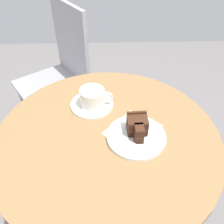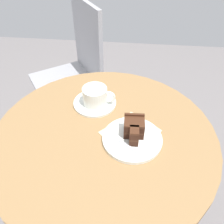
{
  "view_description": "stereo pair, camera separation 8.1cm",
  "coord_description": "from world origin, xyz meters",
  "px_view_note": "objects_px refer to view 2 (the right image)",
  "views": [
    {
      "loc": [
        0.0,
        -0.53,
        1.33
      ],
      "look_at": [
        0.02,
        0.06,
        0.78
      ],
      "focal_mm": 38.0,
      "sensor_mm": 36.0,
      "label": 1
    },
    {
      "loc": [
        0.08,
        -0.53,
        1.33
      ],
      "look_at": [
        0.02,
        0.06,
        0.78
      ],
      "focal_mm": 38.0,
      "sensor_mm": 36.0,
      "label": 2
    }
  ],
  "objects_px": {
    "teaspoon": "(107,104)",
    "saucer": "(95,103)",
    "cake_plate": "(132,139)",
    "fork": "(117,139)",
    "napkin": "(131,133)",
    "cake_slice": "(134,128)",
    "coffee_cup": "(95,96)",
    "cafe_chair": "(77,66)"
  },
  "relations": [
    {
      "from": "teaspoon",
      "to": "cake_plate",
      "type": "distance_m",
      "value": 0.19
    },
    {
      "from": "cake_plate",
      "to": "fork",
      "type": "xyz_separation_m",
      "value": [
        -0.05,
        -0.01,
        0.01
      ]
    },
    {
      "from": "saucer",
      "to": "fork",
      "type": "relative_size",
      "value": 1.4
    },
    {
      "from": "cafe_chair",
      "to": "teaspoon",
      "type": "bearing_deg",
      "value": -10.89
    },
    {
      "from": "saucer",
      "to": "cafe_chair",
      "type": "bearing_deg",
      "value": 110.39
    },
    {
      "from": "cake_slice",
      "to": "fork",
      "type": "bearing_deg",
      "value": -154.47
    },
    {
      "from": "saucer",
      "to": "napkin",
      "type": "relative_size",
      "value": 0.75
    },
    {
      "from": "cake_plate",
      "to": "fork",
      "type": "height_order",
      "value": "fork"
    },
    {
      "from": "saucer",
      "to": "teaspoon",
      "type": "relative_size",
      "value": 1.66
    },
    {
      "from": "coffee_cup",
      "to": "cafe_chair",
      "type": "distance_m",
      "value": 0.68
    },
    {
      "from": "cake_slice",
      "to": "cake_plate",
      "type": "bearing_deg",
      "value": -103.52
    },
    {
      "from": "teaspoon",
      "to": "saucer",
      "type": "bearing_deg",
      "value": -117.88
    },
    {
      "from": "teaspoon",
      "to": "fork",
      "type": "relative_size",
      "value": 0.84
    },
    {
      "from": "cake_plate",
      "to": "fork",
      "type": "relative_size",
      "value": 1.67
    },
    {
      "from": "fork",
      "to": "cafe_chair",
      "type": "relative_size",
      "value": 0.13
    },
    {
      "from": "teaspoon",
      "to": "cake_slice",
      "type": "distance_m",
      "value": 0.18
    },
    {
      "from": "coffee_cup",
      "to": "napkin",
      "type": "height_order",
      "value": "coffee_cup"
    },
    {
      "from": "teaspoon",
      "to": "cafe_chair",
      "type": "bearing_deg",
      "value": -173.93
    },
    {
      "from": "saucer",
      "to": "coffee_cup",
      "type": "height_order",
      "value": "coffee_cup"
    },
    {
      "from": "teaspoon",
      "to": "cafe_chair",
      "type": "xyz_separation_m",
      "value": [
        -0.27,
        0.6,
        -0.21
      ]
    },
    {
      "from": "fork",
      "to": "napkin",
      "type": "xyz_separation_m",
      "value": [
        0.04,
        0.04,
        -0.01
      ]
    },
    {
      "from": "fork",
      "to": "napkin",
      "type": "distance_m",
      "value": 0.06
    },
    {
      "from": "saucer",
      "to": "fork",
      "type": "height_order",
      "value": "fork"
    },
    {
      "from": "cake_slice",
      "to": "fork",
      "type": "height_order",
      "value": "cake_slice"
    },
    {
      "from": "teaspoon",
      "to": "cake_plate",
      "type": "bearing_deg",
      "value": 14.54
    },
    {
      "from": "cake_slice",
      "to": "cafe_chair",
      "type": "bearing_deg",
      "value": 116.47
    },
    {
      "from": "teaspoon",
      "to": "cake_plate",
      "type": "xyz_separation_m",
      "value": [
        0.1,
        -0.16,
        -0.01
      ]
    },
    {
      "from": "teaspoon",
      "to": "cafe_chair",
      "type": "relative_size",
      "value": 0.11
    },
    {
      "from": "coffee_cup",
      "to": "napkin",
      "type": "bearing_deg",
      "value": -43.26
    },
    {
      "from": "teaspoon",
      "to": "napkin",
      "type": "xyz_separation_m",
      "value": [
        0.1,
        -0.13,
        -0.01
      ]
    },
    {
      "from": "coffee_cup",
      "to": "cake_plate",
      "type": "height_order",
      "value": "coffee_cup"
    },
    {
      "from": "teaspoon",
      "to": "cake_slice",
      "type": "relative_size",
      "value": 1.14
    },
    {
      "from": "cake_plate",
      "to": "cafe_chair",
      "type": "height_order",
      "value": "cafe_chair"
    },
    {
      "from": "saucer",
      "to": "cake_plate",
      "type": "relative_size",
      "value": 0.84
    },
    {
      "from": "fork",
      "to": "napkin",
      "type": "height_order",
      "value": "fork"
    },
    {
      "from": "cake_slice",
      "to": "napkin",
      "type": "bearing_deg",
      "value": 111.78
    },
    {
      "from": "saucer",
      "to": "cake_plate",
      "type": "distance_m",
      "value": 0.22
    },
    {
      "from": "coffee_cup",
      "to": "cake_slice",
      "type": "xyz_separation_m",
      "value": [
        0.15,
        -0.15,
        -0.0
      ]
    },
    {
      "from": "napkin",
      "to": "teaspoon",
      "type": "bearing_deg",
      "value": 127.0
    },
    {
      "from": "coffee_cup",
      "to": "cake_plate",
      "type": "distance_m",
      "value": 0.22
    },
    {
      "from": "coffee_cup",
      "to": "fork",
      "type": "relative_size",
      "value": 1.06
    },
    {
      "from": "cake_slice",
      "to": "napkin",
      "type": "xyz_separation_m",
      "value": [
        -0.01,
        0.02,
        -0.04
      ]
    }
  ]
}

